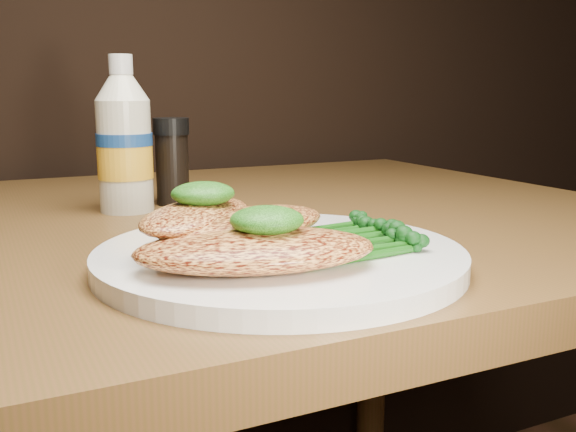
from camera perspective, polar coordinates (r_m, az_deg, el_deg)
name	(u,v)px	position (r m, az deg, el deg)	size (l,w,h in m)	color
plate	(280,257)	(0.53, -0.72, -3.63)	(0.30, 0.30, 0.02)	white
chicken_front	(256,250)	(0.47, -2.83, -2.97)	(0.17, 0.09, 0.03)	#F9A74F
chicken_mid	(245,225)	(0.52, -3.76, -0.77)	(0.16, 0.08, 0.02)	#F9A74F
chicken_back	(197,216)	(0.52, -7.99, 0.02)	(0.14, 0.07, 0.02)	#F9A74F
pesto_front	(267,220)	(0.47, -1.86, -0.35)	(0.05, 0.05, 0.02)	#0E3608
pesto_back	(203,194)	(0.52, -7.44, 1.95)	(0.05, 0.05, 0.02)	#0E3608
broccolini_bundle	(335,234)	(0.53, 4.11, -1.57)	(0.15, 0.11, 0.02)	#185612
mayo_bottle	(124,134)	(0.78, -14.14, 6.93)	(0.06, 0.06, 0.18)	beige
pepper_grinder	(172,162)	(0.82, -10.09, 4.70)	(0.04, 0.04, 0.11)	black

